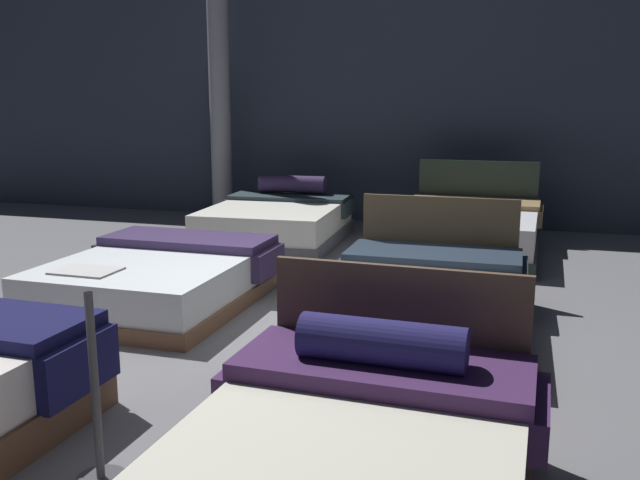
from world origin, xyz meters
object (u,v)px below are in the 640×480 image
object	(u,v)px
bed_3	(423,299)
support_pillar	(220,103)
bed_5	(467,231)
bed_2	(159,279)
bed_1	(348,477)
price_sign	(96,403)
bed_4	(277,222)

from	to	relation	value
bed_3	support_pillar	world-z (taller)	support_pillar
bed_5	bed_2	bearing A→B (deg)	-129.14
bed_1	support_pillar	xyz separation A→B (m)	(-3.78, 6.90, 1.48)
bed_1	price_sign	world-z (taller)	price_sign
bed_4	bed_1	bearing A→B (deg)	-70.03
bed_5	support_pillar	bearing A→B (deg)	162.62
bed_2	bed_5	world-z (taller)	bed_5
bed_4	price_sign	world-z (taller)	price_sign
bed_1	bed_2	world-z (taller)	bed_1
bed_3	bed_5	xyz separation A→B (m)	(0.10, 2.84, 0.04)
bed_2	bed_3	bearing A→B (deg)	0.79
bed_1	bed_4	xyz separation A→B (m)	(-2.42, 5.64, -0.01)
bed_2	bed_4	distance (m)	2.90
bed_3	bed_2	bearing A→B (deg)	-179.83
bed_2	bed_4	xyz separation A→B (m)	(0.05, 2.90, 0.03)
bed_1	price_sign	size ratio (longest dim) A/B	1.99
bed_3	bed_5	bearing A→B (deg)	87.47
price_sign	support_pillar	xyz separation A→B (m)	(-2.54, 6.84, 1.35)
bed_1	price_sign	xyz separation A→B (m)	(-1.24, 0.06, 0.13)
bed_1	bed_3	xyz separation A→B (m)	(-0.11, 2.77, -0.03)
bed_3	bed_4	xyz separation A→B (m)	(-2.31, 2.87, 0.02)
bed_2	support_pillar	world-z (taller)	support_pillar
support_pillar	bed_2	bearing A→B (deg)	-72.57
bed_5	price_sign	size ratio (longest dim) A/B	2.03
bed_1	bed_2	distance (m)	3.69
bed_5	support_pillar	distance (m)	4.25
bed_3	price_sign	world-z (taller)	price_sign
bed_2	support_pillar	xyz separation A→B (m)	(-1.30, 4.16, 1.52)
bed_1	bed_4	size ratio (longest dim) A/B	0.95
bed_5	price_sign	bearing A→B (deg)	-101.00
bed_2	price_sign	xyz separation A→B (m)	(1.23, -2.68, 0.18)
bed_3	price_sign	xyz separation A→B (m)	(-1.13, -2.71, 0.17)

